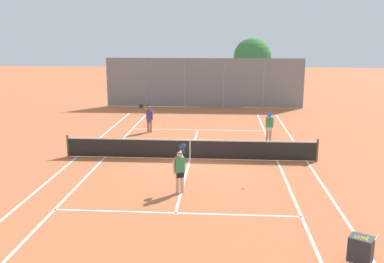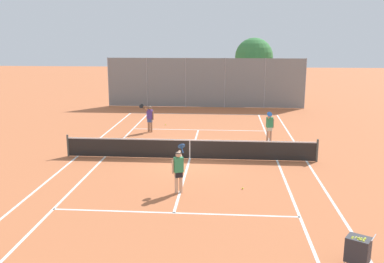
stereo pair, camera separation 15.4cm
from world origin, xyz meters
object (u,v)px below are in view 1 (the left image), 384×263
(loose_tennis_ball_0, at_px, (180,167))
(loose_tennis_ball_1, at_px, (244,188))
(loose_tennis_ball_2, at_px, (165,125))
(tennis_net, at_px, (190,148))
(player_far_right, at_px, (269,125))
(ball_cart, at_px, (361,249))
(player_near_side, at_px, (180,169))
(player_far_left, at_px, (149,117))
(tree_behind_left, at_px, (253,58))

(loose_tennis_ball_0, distance_m, loose_tennis_ball_1, 3.71)
(loose_tennis_ball_1, relative_size, loose_tennis_ball_2, 1.00)
(tennis_net, xyz_separation_m, loose_tennis_ball_1, (2.37, -3.95, -0.48))
(tennis_net, bearing_deg, player_far_right, 41.83)
(ball_cart, distance_m, loose_tennis_ball_0, 9.69)
(ball_cart, distance_m, player_near_side, 7.10)
(player_far_left, distance_m, loose_tennis_ball_0, 7.51)
(loose_tennis_ball_1, bearing_deg, player_near_side, -166.87)
(player_far_left, bearing_deg, player_far_right, -15.21)
(loose_tennis_ball_1, xyz_separation_m, loose_tennis_ball_2, (-4.62, 11.63, 0.00))
(loose_tennis_ball_1, distance_m, tree_behind_left, 22.60)
(loose_tennis_ball_0, relative_size, loose_tennis_ball_1, 1.00)
(player_near_side, height_order, loose_tennis_ball_2, player_near_side)
(player_near_side, bearing_deg, loose_tennis_ball_1, 13.13)
(player_far_left, relative_size, loose_tennis_ball_0, 26.88)
(loose_tennis_ball_1, bearing_deg, ball_cart, -64.33)
(player_far_left, relative_size, player_far_right, 1.00)
(ball_cart, relative_size, loose_tennis_ball_2, 14.58)
(player_near_side, xyz_separation_m, loose_tennis_ball_1, (2.41, 0.56, -0.89))
(loose_tennis_ball_1, height_order, loose_tennis_ball_2, same)
(tennis_net, height_order, player_far_left, player_far_left)
(tennis_net, distance_m, loose_tennis_ball_0, 1.55)
(loose_tennis_ball_1, bearing_deg, loose_tennis_ball_2, 111.66)
(player_near_side, xyz_separation_m, player_far_left, (-2.86, 10.09, 0.00))
(loose_tennis_ball_1, bearing_deg, loose_tennis_ball_0, 137.18)
(tennis_net, relative_size, ball_cart, 12.47)
(player_far_right, distance_m, loose_tennis_ball_0, 6.83)
(tree_behind_left, bearing_deg, player_near_side, -100.33)
(tree_behind_left, bearing_deg, loose_tennis_ball_1, -94.48)
(loose_tennis_ball_2, distance_m, tree_behind_left, 12.92)
(player_far_left, relative_size, loose_tennis_ball_1, 26.88)
(ball_cart, xyz_separation_m, player_far_right, (-0.93, 13.15, 0.39))
(tennis_net, relative_size, player_far_right, 6.76)
(tennis_net, height_order, player_far_right, player_far_right)
(player_far_left, distance_m, loose_tennis_ball_2, 2.38)
(player_far_right, bearing_deg, loose_tennis_ball_1, -102.78)
(ball_cart, bearing_deg, player_far_right, 94.03)
(loose_tennis_ball_0, bearing_deg, ball_cart, -56.26)
(ball_cart, relative_size, loose_tennis_ball_1, 14.58)
(player_far_right, bearing_deg, player_near_side, -116.84)
(player_far_left, bearing_deg, loose_tennis_ball_0, -69.97)
(tree_behind_left, bearing_deg, player_far_left, -118.93)
(tennis_net, relative_size, loose_tennis_ball_2, 181.82)
(tree_behind_left, bearing_deg, loose_tennis_ball_0, -102.75)
(loose_tennis_ball_0, bearing_deg, player_far_left, 110.03)
(ball_cart, xyz_separation_m, loose_tennis_ball_0, (-5.37, 8.05, -0.50))
(player_far_right, xyz_separation_m, loose_tennis_ball_2, (-6.35, 4.00, -0.89))
(loose_tennis_ball_2, bearing_deg, tennis_net, -73.67)
(ball_cart, bearing_deg, tree_behind_left, 91.90)
(player_far_left, bearing_deg, loose_tennis_ball_2, 72.69)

